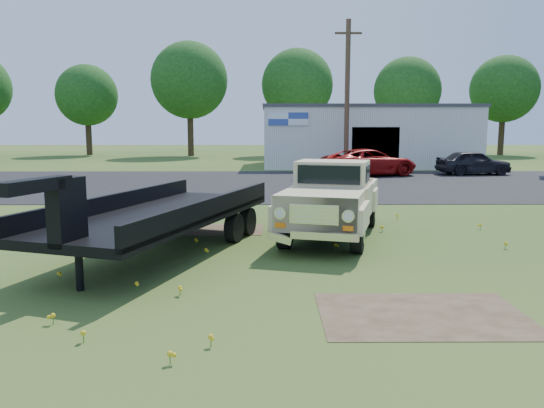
# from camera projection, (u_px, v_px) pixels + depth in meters

# --- Properties ---
(ground) EXTENTS (140.00, 140.00, 0.00)m
(ground) POSITION_uv_depth(u_px,v_px,m) (306.00, 263.00, 10.69)
(ground) COLOR #2C4F19
(ground) RESTS_ON ground
(asphalt_lot) EXTENTS (90.00, 14.00, 0.02)m
(asphalt_lot) POSITION_uv_depth(u_px,v_px,m) (284.00, 184.00, 25.53)
(asphalt_lot) COLOR black
(asphalt_lot) RESTS_ON ground
(dirt_patch_a) EXTENTS (3.00, 2.00, 0.01)m
(dirt_patch_a) POSITION_uv_depth(u_px,v_px,m) (423.00, 315.00, 7.73)
(dirt_patch_a) COLOR #493526
(dirt_patch_a) RESTS_ON ground
(dirt_patch_b) EXTENTS (2.20, 1.60, 0.01)m
(dirt_patch_b) POSITION_uv_depth(u_px,v_px,m) (222.00, 230.00, 14.14)
(dirt_patch_b) COLOR #493526
(dirt_patch_b) RESTS_ON ground
(commercial_building) EXTENTS (14.20, 8.20, 4.15)m
(commercial_building) POSITION_uv_depth(u_px,v_px,m) (364.00, 136.00, 37.13)
(commercial_building) COLOR silver
(commercial_building) RESTS_ON ground
(utility_pole_mid) EXTENTS (1.60, 0.30, 9.00)m
(utility_pole_mid) POSITION_uv_depth(u_px,v_px,m) (347.00, 95.00, 31.82)
(utility_pole_mid) COLOR #40291D
(utility_pole_mid) RESTS_ON ground
(treeline_b) EXTENTS (5.76, 5.76, 8.57)m
(treeline_b) POSITION_uv_depth(u_px,v_px,m) (87.00, 95.00, 50.31)
(treeline_b) COLOR #342618
(treeline_b) RESTS_ON ground
(treeline_c) EXTENTS (7.04, 7.04, 10.47)m
(treeline_c) POSITION_uv_depth(u_px,v_px,m) (189.00, 80.00, 48.71)
(treeline_c) COLOR #342618
(treeline_c) RESTS_ON ground
(treeline_d) EXTENTS (6.72, 6.72, 10.00)m
(treeline_d) POSITION_uv_depth(u_px,v_px,m) (297.00, 85.00, 49.82)
(treeline_d) COLOR #342618
(treeline_d) RESTS_ON ground
(treeline_e) EXTENTS (6.08, 6.08, 9.04)m
(treeline_e) POSITION_uv_depth(u_px,v_px,m) (407.00, 91.00, 48.50)
(treeline_e) COLOR #342618
(treeline_e) RESTS_ON ground
(treeline_f) EXTENTS (6.40, 6.40, 9.52)m
(treeline_f) POSITION_uv_depth(u_px,v_px,m) (504.00, 89.00, 50.99)
(treeline_f) COLOR #342618
(treeline_f) RESTS_ON ground
(vintage_pickup_truck) EXTENTS (3.38, 5.60, 1.90)m
(vintage_pickup_truck) POSITION_uv_depth(u_px,v_px,m) (332.00, 199.00, 13.10)
(vintage_pickup_truck) COLOR beige
(vintage_pickup_truck) RESTS_ON ground
(flatbed_trailer) EXTENTS (4.59, 7.63, 1.97)m
(flatbed_trailer) POSITION_uv_depth(u_px,v_px,m) (161.00, 208.00, 11.33)
(flatbed_trailer) COLOR black
(flatbed_trailer) RESTS_ON ground
(red_pickup) EXTENTS (5.88, 4.15, 1.49)m
(red_pickup) POSITION_uv_depth(u_px,v_px,m) (369.00, 163.00, 29.39)
(red_pickup) COLOR maroon
(red_pickup) RESTS_ON ground
(dark_sedan) EXTENTS (4.20, 1.98, 1.39)m
(dark_sedan) POSITION_uv_depth(u_px,v_px,m) (473.00, 163.00, 30.09)
(dark_sedan) COLOR black
(dark_sedan) RESTS_ON ground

